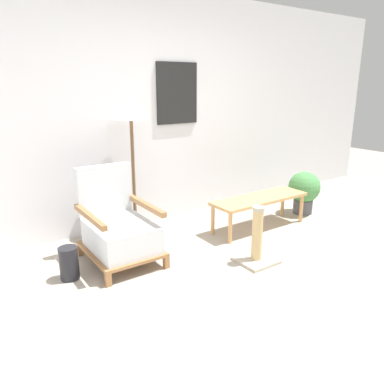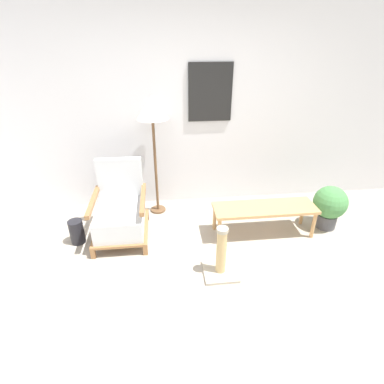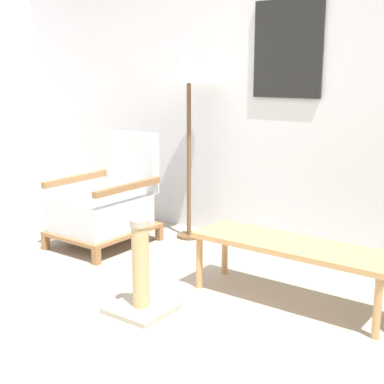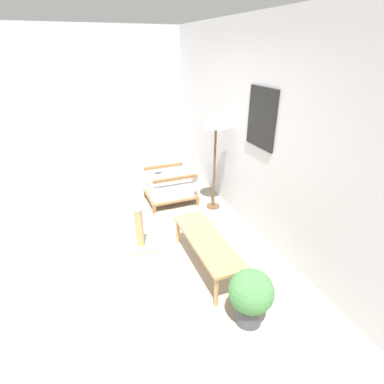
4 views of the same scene
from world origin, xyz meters
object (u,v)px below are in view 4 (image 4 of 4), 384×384
at_px(armchair, 173,183).
at_px(potted_plant, 251,295).
at_px(floor_lamp, 216,121).
at_px(coffee_table, 207,242).
at_px(vase, 159,182).
at_px(scratching_post, 140,234).

bearing_deg(armchair, potted_plant, -2.27).
relative_size(floor_lamp, coffee_table, 1.28).
bearing_deg(vase, coffee_table, -1.60).
xyz_separation_m(armchair, scratching_post, (1.07, -0.79, -0.14)).
bearing_deg(armchair, coffee_table, -5.06).
xyz_separation_m(coffee_table, potted_plant, (0.86, 0.05, -0.02)).
distance_m(vase, scratching_post, 1.73).
xyz_separation_m(floor_lamp, vase, (-0.96, -0.62, -1.23)).
bearing_deg(floor_lamp, coffee_table, -28.13).
relative_size(floor_lamp, scratching_post, 2.80).
bearing_deg(coffee_table, floor_lamp, 151.87).
bearing_deg(potted_plant, scratching_post, -155.61).
relative_size(floor_lamp, potted_plant, 2.78).
relative_size(floor_lamp, vase, 5.28).
relative_size(armchair, coffee_table, 0.73).
xyz_separation_m(armchair, vase, (-0.52, -0.09, -0.17)).
bearing_deg(vase, potted_plant, -0.22).
distance_m(armchair, floor_lamp, 1.26).
height_order(coffee_table, scratching_post, scratching_post).
height_order(coffee_table, vase, coffee_table).
height_order(potted_plant, scratching_post, potted_plant).
relative_size(armchair, vase, 3.01).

